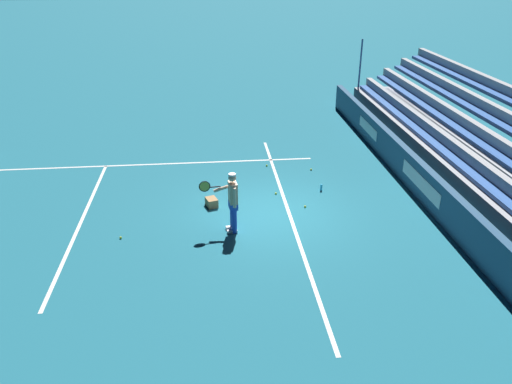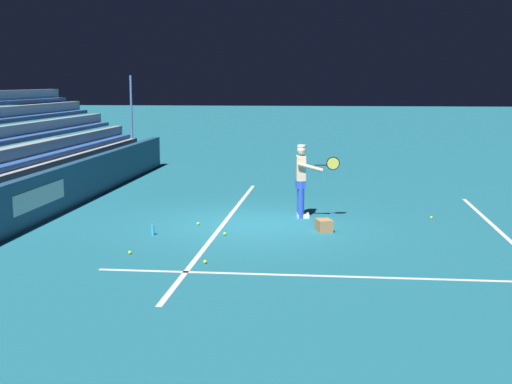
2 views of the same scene
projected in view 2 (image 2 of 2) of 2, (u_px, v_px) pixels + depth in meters
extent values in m
plane|color=#1E6B7F|center=(245.00, 225.00, 15.95)|extent=(160.00, 160.00, 0.00)
cube|color=white|center=(223.00, 224.00, 16.00)|extent=(12.00, 0.10, 0.01)
cube|color=white|center=(460.00, 280.00, 11.48)|extent=(0.10, 12.00, 0.01)
cube|color=white|center=(498.00, 230.00, 15.36)|extent=(8.22, 0.10, 0.01)
cube|color=navy|center=(41.00, 197.00, 16.38)|extent=(21.72, 0.24, 1.10)
cube|color=silver|center=(40.00, 197.00, 16.03)|extent=(2.80, 0.01, 0.44)
cylinder|color=#4C70B2|center=(132.00, 122.00, 26.11)|extent=(0.08, 0.08, 3.40)
cylinder|color=blue|center=(300.00, 198.00, 16.85)|extent=(0.15, 0.15, 0.88)
cylinder|color=blue|center=(301.00, 200.00, 16.63)|extent=(0.15, 0.15, 0.88)
cube|color=white|center=(303.00, 215.00, 16.91)|extent=(0.14, 0.29, 0.09)
cube|color=white|center=(303.00, 216.00, 16.69)|extent=(0.14, 0.29, 0.09)
cube|color=blue|center=(301.00, 184.00, 16.68)|extent=(0.36, 0.26, 0.20)
cube|color=beige|center=(301.00, 168.00, 16.63)|extent=(0.38, 0.25, 0.58)
sphere|color=beige|center=(302.00, 150.00, 16.56)|extent=(0.21, 0.21, 0.21)
cylinder|color=white|center=(302.00, 146.00, 16.55)|extent=(0.20, 0.20, 0.05)
cylinder|color=beige|center=(300.00, 169.00, 16.88)|extent=(0.09, 0.09, 0.56)
cylinder|color=beige|center=(310.00, 167.00, 16.38)|extent=(0.16, 0.59, 0.24)
cylinder|color=black|center=(321.00, 165.00, 16.37)|extent=(0.07, 0.30, 0.03)
torus|color=black|center=(333.00, 163.00, 16.37)|extent=(0.06, 0.31, 0.31)
cylinder|color=#D6D14C|center=(333.00, 163.00, 16.37)|extent=(0.04, 0.27, 0.27)
cube|color=#A87F51|center=(324.00, 225.00, 15.20)|extent=(0.47, 0.41, 0.26)
sphere|color=#CCE533|center=(225.00, 234.00, 14.82)|extent=(0.07, 0.07, 0.07)
sphere|color=#CCE533|center=(431.00, 218.00, 16.60)|extent=(0.07, 0.07, 0.07)
sphere|color=#CCE533|center=(205.00, 262.00, 12.52)|extent=(0.07, 0.07, 0.07)
sphere|color=#CCE533|center=(130.00, 252.00, 13.20)|extent=(0.07, 0.07, 0.07)
sphere|color=#CCE533|center=(198.00, 224.00, 15.88)|extent=(0.07, 0.07, 0.07)
cylinder|color=#33B2E5|center=(153.00, 230.00, 14.83)|extent=(0.07, 0.07, 0.22)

